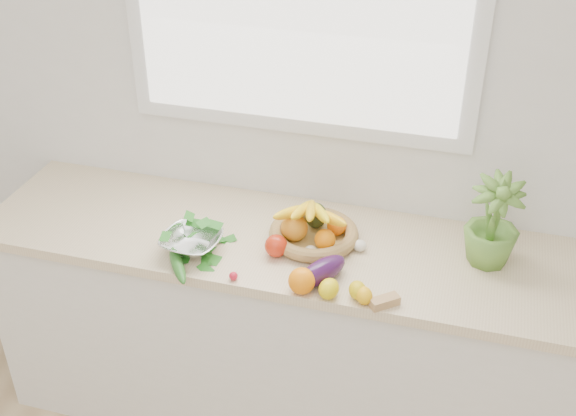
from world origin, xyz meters
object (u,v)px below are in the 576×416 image
(cucumber, at_px, (177,265))
(potted_herb, at_px, (493,222))
(apple, at_px, (276,246))
(fruit_basket, at_px, (313,229))
(eggplant, at_px, (322,271))
(colander_with_spinach, at_px, (191,238))

(cucumber, relative_size, potted_herb, 0.66)
(potted_herb, bearing_deg, apple, -166.68)
(potted_herb, distance_m, fruit_basket, 0.63)
(eggplant, relative_size, fruit_basket, 0.54)
(apple, height_order, eggplant, eggplant)
(colander_with_spinach, bearing_deg, cucumber, -93.52)
(cucumber, bearing_deg, potted_herb, 18.61)
(colander_with_spinach, bearing_deg, fruit_basket, 25.25)
(eggplant, height_order, fruit_basket, fruit_basket)
(eggplant, bearing_deg, apple, 152.34)
(apple, distance_m, fruit_basket, 0.16)
(apple, bearing_deg, cucumber, -150.12)
(eggplant, bearing_deg, cucumber, -171.46)
(apple, height_order, potted_herb, potted_herb)
(eggplant, bearing_deg, fruit_basket, 111.47)
(cucumber, relative_size, colander_with_spinach, 0.98)
(apple, xyz_separation_m, colander_with_spinach, (-0.30, -0.06, 0.02))
(fruit_basket, bearing_deg, potted_herb, 3.99)
(cucumber, bearing_deg, eggplant, 8.54)
(apple, distance_m, potted_herb, 0.75)
(potted_herb, height_order, colander_with_spinach, potted_herb)
(apple, relative_size, eggplant, 0.39)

